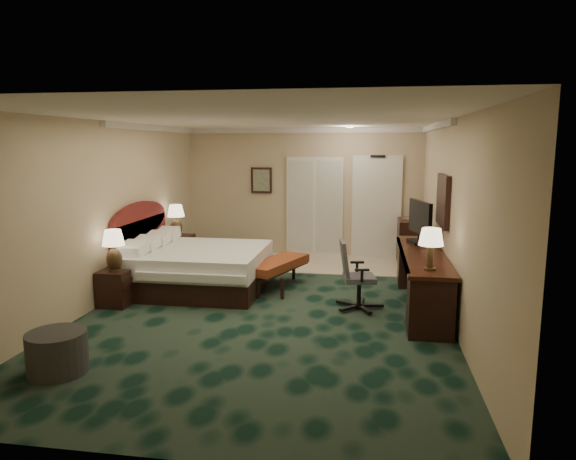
% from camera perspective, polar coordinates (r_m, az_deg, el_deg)
% --- Properties ---
extents(floor, '(5.00, 7.50, 0.00)m').
position_cam_1_polar(floor, '(7.60, -2.02, -8.56)').
color(floor, black).
rests_on(floor, ground).
extents(ceiling, '(5.00, 7.50, 0.00)m').
position_cam_1_polar(ceiling, '(7.24, -2.14, 12.23)').
color(ceiling, white).
rests_on(ceiling, wall_back).
extents(wall_back, '(5.00, 0.00, 2.70)m').
position_cam_1_polar(wall_back, '(10.98, 1.70, 4.21)').
color(wall_back, tan).
rests_on(wall_back, ground).
extents(wall_front, '(5.00, 0.00, 2.70)m').
position_cam_1_polar(wall_front, '(3.76, -13.22, -6.16)').
color(wall_front, tan).
rests_on(wall_front, ground).
extents(wall_left, '(0.00, 7.50, 2.70)m').
position_cam_1_polar(wall_left, '(8.15, -19.59, 1.86)').
color(wall_left, tan).
rests_on(wall_left, ground).
extents(wall_right, '(0.00, 7.50, 2.70)m').
position_cam_1_polar(wall_right, '(7.25, 17.71, 1.08)').
color(wall_right, tan).
rests_on(wall_right, ground).
extents(crown_molding, '(5.00, 7.50, 0.10)m').
position_cam_1_polar(crown_molding, '(7.24, -2.14, 11.83)').
color(crown_molding, silver).
rests_on(crown_molding, wall_back).
extents(tile_patch, '(3.20, 1.70, 0.01)m').
position_cam_1_polar(tile_patch, '(10.28, 6.05, -3.80)').
color(tile_patch, beige).
rests_on(tile_patch, ground).
extents(headboard, '(0.12, 2.00, 1.40)m').
position_cam_1_polar(headboard, '(9.11, -16.05, -1.36)').
color(headboard, '#4B0E16').
rests_on(headboard, ground).
extents(entry_door, '(1.02, 0.06, 2.18)m').
position_cam_1_polar(entry_door, '(10.89, 9.80, 2.45)').
color(entry_door, silver).
rests_on(entry_door, ground).
extents(closet_doors, '(1.20, 0.06, 2.10)m').
position_cam_1_polar(closet_doors, '(10.94, 2.97, 2.60)').
color(closet_doors, silver).
rests_on(closet_doors, ground).
extents(wall_art, '(0.45, 0.06, 0.55)m').
position_cam_1_polar(wall_art, '(11.07, -2.96, 5.54)').
color(wall_art, '#4D5E56').
rests_on(wall_art, wall_back).
extents(wall_mirror, '(0.05, 0.95, 0.75)m').
position_cam_1_polar(wall_mirror, '(7.81, 16.85, 3.17)').
color(wall_mirror, white).
rests_on(wall_mirror, wall_right).
extents(bed, '(2.12, 1.96, 0.67)m').
position_cam_1_polar(bed, '(8.60, -9.82, -4.24)').
color(bed, white).
rests_on(bed, ground).
extents(nightstand_near, '(0.42, 0.48, 0.53)m').
position_cam_1_polar(nightstand_near, '(8.04, -18.56, -6.08)').
color(nightstand_near, black).
rests_on(nightstand_near, ground).
extents(nightstand_far, '(0.49, 0.56, 0.61)m').
position_cam_1_polar(nightstand_far, '(10.23, -11.97, -2.30)').
color(nightstand_far, black).
rests_on(nightstand_far, ground).
extents(lamp_near, '(0.35, 0.35, 0.61)m').
position_cam_1_polar(lamp_near, '(7.88, -18.79, -2.16)').
color(lamp_near, black).
rests_on(lamp_near, nightstand_near).
extents(lamp_far, '(0.40, 0.40, 0.61)m').
position_cam_1_polar(lamp_far, '(10.08, -12.32, 1.04)').
color(lamp_far, black).
rests_on(lamp_far, nightstand_far).
extents(bed_bench, '(0.95, 1.48, 0.47)m').
position_cam_1_polar(bed_bench, '(8.52, -1.24, -4.90)').
color(bed_bench, maroon).
rests_on(bed_bench, ground).
extents(ottoman, '(0.81, 0.81, 0.44)m').
position_cam_1_polar(ottoman, '(5.98, -24.26, -12.29)').
color(ottoman, '#2A2A2A').
rests_on(ottoman, ground).
extents(desk, '(0.61, 2.81, 0.81)m').
position_cam_1_polar(desk, '(7.73, 14.61, -5.42)').
color(desk, black).
rests_on(desk, ground).
extents(tv, '(0.29, 0.86, 0.68)m').
position_cam_1_polar(tv, '(8.31, 14.45, 0.84)').
color(tv, black).
rests_on(tv, desk).
extents(desk_lamp, '(0.33, 0.33, 0.54)m').
position_cam_1_polar(desk_lamp, '(6.57, 15.57, -2.05)').
color(desk_lamp, black).
rests_on(desk_lamp, desk).
extents(desk_chair, '(0.66, 0.63, 1.00)m').
position_cam_1_polar(desk_chair, '(7.46, 7.93, -5.00)').
color(desk_chair, '#484852').
rests_on(desk_chair, ground).
extents(minibar, '(0.47, 0.84, 0.89)m').
position_cam_1_polar(minibar, '(10.50, 13.37, -1.28)').
color(minibar, black).
rests_on(minibar, ground).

